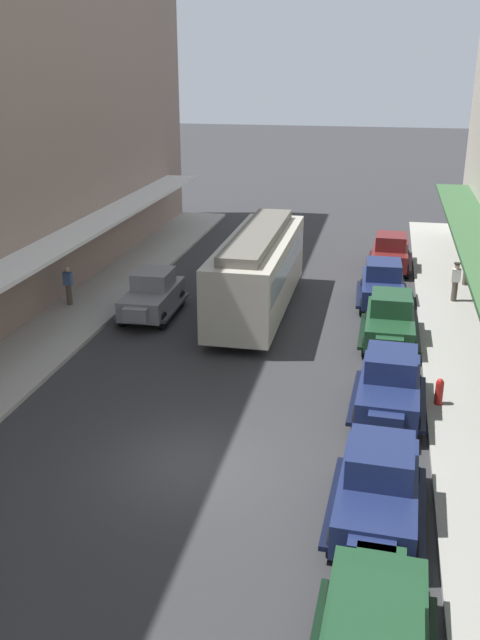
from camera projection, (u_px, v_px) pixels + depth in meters
The scene contains 12 objects.
ground_plane at pixel (192, 465), 17.87m from camera, with size 200.00×200.00×0.00m, color #2D2D30.
parked_car_0 at pixel (390, 383), 20.24m from camera, with size 2.27×4.31×1.84m.
parked_car_1 at pixel (378, 485), 15.38m from camera, with size 2.27×4.31×1.84m.
parked_car_2 at pixel (391, 251), 34.27m from camera, with size 2.23×4.29×1.84m.
parked_car_4 at pixel (390, 319), 25.29m from camera, with size 2.15×4.26×1.84m.
parked_car_5 at pixel (383, 283), 29.33m from camera, with size 2.25×4.30×1.84m.
parked_car_6 at pixel (152, 293), 28.07m from camera, with size 2.21×4.28×1.84m.
streetcar at pixel (258, 268), 28.03m from camera, with size 2.54×9.60×3.46m.
fire_hydrant at pixel (439, 391), 20.62m from camera, with size 0.24×0.24×0.82m.
pedestrian_0 at pixel (467, 267), 31.48m from camera, with size 0.36×0.28×1.67m.
pedestrian_1 at pixel (68, 285), 28.92m from camera, with size 0.36×0.24×1.64m.
pedestrian_2 at pixel (455, 281), 29.36m from camera, with size 0.36×0.28×1.67m.
Camera 1 is at (4.36, -14.85, 9.76)m, focal length 39.05 mm.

